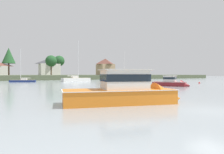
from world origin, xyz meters
TOP-DOWN VIEW (x-y plane):
  - ground_plane at (0.00, 0.00)m, footprint 433.77×433.77m
  - far_shore_bank at (0.00, 101.09)m, footprint 195.20×57.94m
  - cruiser_maroon at (18.23, 21.04)m, footprint 5.80×7.26m
  - sailboat_white at (10.83, 56.39)m, footprint 9.53×3.26m
  - sailboat_navy at (-5.18, 57.21)m, footprint 7.33×4.14m
  - cruiser_orange at (-2.43, 5.41)m, footprint 10.56×5.45m
  - dinghy_green at (12.23, 36.39)m, footprint 2.62×3.67m
  - mooring_buoy_red at (33.46, 26.83)m, footprint 0.47×0.47m
  - mooring_buoy_white at (19.30, 67.83)m, footprint 0.38×0.38m
  - shore_tree_right_mid at (-7.11, 92.57)m, footprint 5.54×5.54m
  - shore_tree_far_right at (10.22, 88.61)m, footprint 5.21×5.21m
  - shore_tree_right at (17.86, 103.20)m, footprint 5.69×5.69m
  - cottage_hillside at (12.97, 104.76)m, footprint 10.81×8.52m
  - cottage_eastern at (41.34, 94.35)m, footprint 8.33×9.36m

SIDE VIEW (x-z plane):
  - ground_plane at x=0.00m, z-range 0.00..0.00m
  - mooring_buoy_white at x=19.30m, z-range -0.15..0.28m
  - mooring_buoy_red at x=33.46m, z-range -0.18..0.34m
  - dinghy_green at x=12.23m, z-range -0.16..0.47m
  - sailboat_navy at x=-5.18m, z-range -4.88..5.33m
  - sailboat_white at x=10.83m, z-range -6.81..7.40m
  - cruiser_maroon at x=18.23m, z-range -1.55..2.50m
  - cruiser_orange at x=-2.43m, z-range -2.03..3.32m
  - far_shore_bank at x=0.00m, z-range 0.00..1.90m
  - cottage_hillside at x=12.97m, z-range 2.05..10.89m
  - cottage_eastern at x=41.34m, z-range 2.06..11.17m
  - shore_tree_far_right at x=10.22m, z-range 3.81..12.95m
  - shore_tree_right at x=17.86m, z-range 4.21..14.66m
  - shore_tree_right_mid at x=-7.11m, z-range 4.43..16.40m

